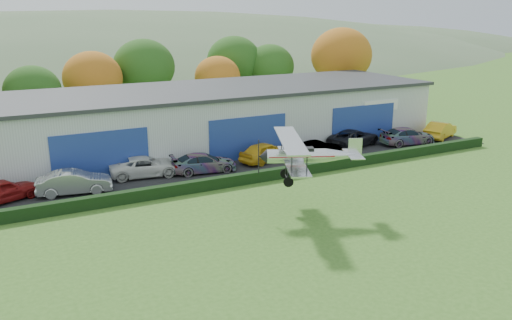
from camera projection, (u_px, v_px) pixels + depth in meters
name	position (u px, v px, depth m)	size (l,w,h in m)	color
ground	(370.00, 295.00, 22.66)	(300.00, 300.00, 0.00)	#37641F
apron	(232.00, 165.00, 41.92)	(48.00, 9.00, 0.05)	black
hedge	(259.00, 176.00, 37.71)	(46.00, 0.60, 0.80)	black
hangar	(219.00, 116.00, 48.04)	(40.60, 12.60, 5.30)	#B2B7BC
tree_belt	(137.00, 72.00, 56.21)	(75.70, 13.22, 10.12)	#3D2614
distant_hills	(29.00, 105.00, 143.97)	(430.00, 196.00, 56.00)	#4C6642
car_0	(3.00, 191.00, 33.46)	(1.80, 4.47, 1.52)	maroon
car_1	(74.00, 182.00, 34.97)	(1.71, 4.90, 1.61)	silver
car_2	(146.00, 166.00, 38.78)	(2.45, 5.31, 1.48)	silver
car_3	(204.00, 163.00, 39.74)	(2.05, 5.03, 1.46)	gray
car_4	(265.00, 152.00, 42.55)	(1.90, 4.73, 1.61)	gold
car_5	(320.00, 149.00, 43.98)	(1.42, 4.08, 1.34)	gray
car_6	(354.00, 138.00, 47.49)	(2.55, 5.53, 1.54)	black
car_7	(407.00, 136.00, 48.15)	(2.16, 5.32, 1.54)	gray
car_8	(440.00, 130.00, 50.51)	(1.69, 4.85, 1.60)	gold
biplane	(305.00, 154.00, 31.11)	(6.39, 7.04, 2.69)	silver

